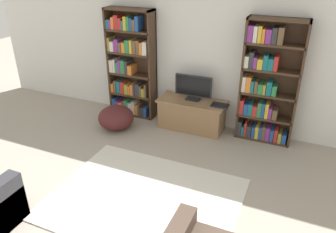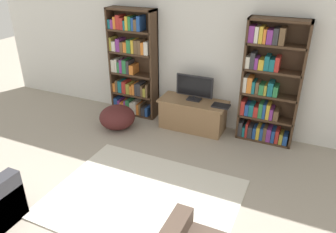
# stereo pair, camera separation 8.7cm
# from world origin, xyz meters

# --- Properties ---
(wall_back) EXTENTS (8.80, 0.06, 2.60)m
(wall_back) POSITION_xyz_m (0.00, 4.23, 1.30)
(wall_back) COLOR silver
(wall_back) RESTS_ON ground_plane
(bookshelf_left) EXTENTS (0.91, 0.30, 2.03)m
(bookshelf_left) POSITION_xyz_m (-1.27, 4.05, 0.98)
(bookshelf_left) COLOR #422D1E
(bookshelf_left) RESTS_ON ground_plane
(bookshelf_right) EXTENTS (0.91, 0.30, 2.03)m
(bookshelf_right) POSITION_xyz_m (1.22, 4.05, 0.96)
(bookshelf_right) COLOR #422D1E
(bookshelf_right) RESTS_ON ground_plane
(tv_stand) EXTENTS (1.21, 0.52, 0.54)m
(tv_stand) POSITION_xyz_m (0.02, 3.91, 0.27)
(tv_stand) COLOR #8E6B47
(tv_stand) RESTS_ON ground_plane
(television) EXTENTS (0.66, 0.16, 0.45)m
(television) POSITION_xyz_m (0.02, 3.95, 0.78)
(television) COLOR black
(television) RESTS_ON tv_stand
(laptop) EXTENTS (0.30, 0.20, 0.03)m
(laptop) POSITION_xyz_m (0.53, 3.88, 0.56)
(laptop) COLOR #28282D
(laptop) RESTS_ON tv_stand
(area_rug) EXTENTS (2.38, 1.86, 0.02)m
(area_rug) POSITION_xyz_m (0.13, 1.83, 0.01)
(area_rug) COLOR beige
(area_rug) RESTS_ON ground_plane
(beanbag_ottoman) EXTENTS (0.64, 0.64, 0.42)m
(beanbag_ottoman) POSITION_xyz_m (-1.23, 3.36, 0.21)
(beanbag_ottoman) COLOR #4C1E1E
(beanbag_ottoman) RESTS_ON ground_plane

